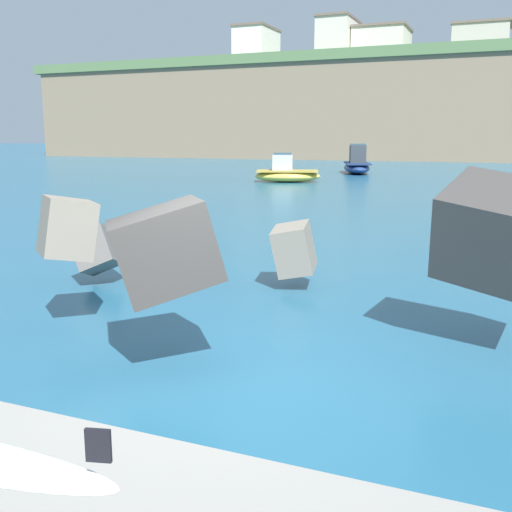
# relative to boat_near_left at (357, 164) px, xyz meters

# --- Properties ---
(ground_plane) EXTENTS (400.00, 400.00, 0.00)m
(ground_plane) POSITION_rel_boat_near_left_xyz_m (7.83, -40.15, -0.69)
(ground_plane) COLOR #235B7A
(breakwater_jetty) EXTENTS (32.31, 6.59, 2.39)m
(breakwater_jetty) POSITION_rel_boat_near_left_xyz_m (9.65, -37.87, 0.48)
(breakwater_jetty) COLOR #4C4944
(breakwater_jetty) RESTS_ON ground
(boat_near_left) EXTENTS (3.64, 6.33, 2.27)m
(boat_near_left) POSITION_rel_boat_near_left_xyz_m (0.00, 0.00, 0.00)
(boat_near_left) COLOR navy
(boat_near_left) RESTS_ON ground
(boat_mid_left) EXTENTS (4.52, 3.21, 1.81)m
(boat_mid_left) POSITION_rel_boat_near_left_xyz_m (-1.95, -10.56, -0.13)
(boat_mid_left) COLOR #EAC64C
(boat_mid_left) RESTS_ON ground
(headland_bluff) EXTENTS (99.83, 36.46, 12.74)m
(headland_bluff) POSITION_rel_boat_near_left_xyz_m (-2.97, 42.12, 5.71)
(headland_bluff) COLOR #847056
(headland_bluff) RESTS_ON ground
(station_building_west) EXTENTS (4.51, 8.27, 5.72)m
(station_building_west) POSITION_rel_boat_near_left_xyz_m (-11.88, 37.20, 14.93)
(station_building_west) COLOR beige
(station_building_west) RESTS_ON headland_bluff
(station_building_central) EXTENTS (7.11, 7.64, 4.37)m
(station_building_central) POSITION_rel_boat_near_left_xyz_m (-6.23, 38.64, 14.26)
(station_building_central) COLOR beige
(station_building_central) RESTS_ON headland_bluff
(station_building_east) EXTENTS (4.67, 7.71, 5.14)m
(station_building_east) POSITION_rel_boat_near_left_xyz_m (-23.44, 36.13, 14.64)
(station_building_east) COLOR silver
(station_building_east) RESTS_ON headland_bluff
(station_building_annex) EXTENTS (7.42, 7.29, 4.84)m
(station_building_annex) POSITION_rel_boat_near_left_xyz_m (6.03, 43.96, 14.49)
(station_building_annex) COLOR #B2ADA3
(station_building_annex) RESTS_ON headland_bluff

